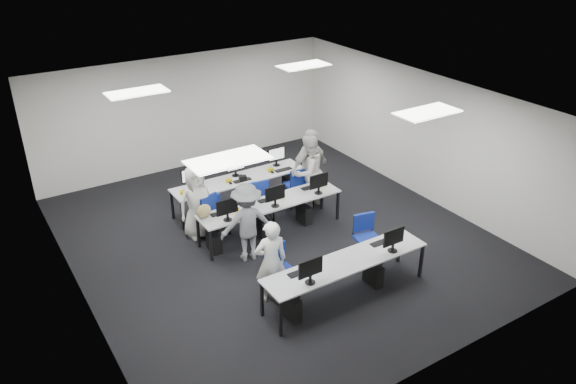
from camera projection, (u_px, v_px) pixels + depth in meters
room at (275, 173)px, 11.29m from camera, size 9.00×9.02×3.00m
ceiling_panels at (275, 102)px, 10.62m from camera, size 5.20×4.60×0.02m
desk_front at (347, 263)px, 9.85m from camera, size 3.20×0.70×0.73m
desk_mid at (271, 205)px, 11.81m from camera, size 3.20×0.70×0.73m
desk_back at (240, 180)px, 12.86m from camera, size 3.20×0.70×0.73m
equipment_front at (338, 282)px, 9.89m from camera, size 2.51×0.41×1.19m
equipment_mid at (264, 221)px, 11.85m from camera, size 2.91×0.41×1.19m
equipment_back at (247, 191)px, 13.11m from camera, size 2.91×0.41×1.19m
chair_0 at (281, 281)px, 10.02m from camera, size 0.50×0.54×0.97m
chair_1 at (367, 247)px, 11.03m from camera, size 0.56×0.59×0.95m
chair_2 at (217, 222)px, 11.98m from camera, size 0.43×0.47×0.83m
chair_3 at (263, 208)px, 12.55m from camera, size 0.53×0.55×0.85m
chair_4 at (302, 195)px, 13.10m from camera, size 0.46×0.49×0.85m
chair_5 at (203, 220)px, 11.97m from camera, size 0.62×0.64×0.96m
chair_6 at (255, 205)px, 12.56m from camera, size 0.55×0.59×0.99m
chair_7 at (296, 192)px, 13.16m from camera, size 0.55×0.58×0.95m
handbag at (204, 211)px, 11.16m from camera, size 0.39×0.31×0.28m
student_0 at (271, 262)px, 9.70m from camera, size 0.65×0.50×1.59m
student_1 at (308, 172)px, 12.81m from camera, size 0.97×0.82×1.76m
student_2 at (196, 202)px, 11.66m from camera, size 0.79×0.53×1.60m
student_3 at (310, 168)px, 12.89m from camera, size 1.15×0.65×1.85m
photographer at (247, 222)px, 10.87m from camera, size 1.15×0.80×1.63m
dslr_camera at (243, 178)px, 10.63m from camera, size 0.17×0.20×0.10m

